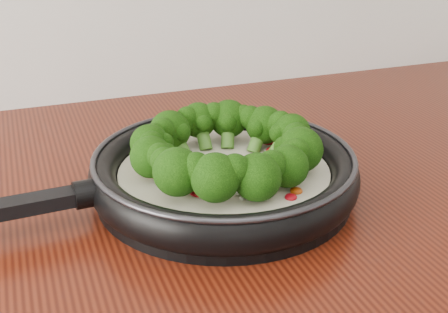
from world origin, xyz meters
name	(u,v)px	position (x,y,z in m)	size (l,w,h in m)	color
skillet	(222,167)	(0.05, 1.08, 0.94)	(0.51, 0.34, 0.09)	black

